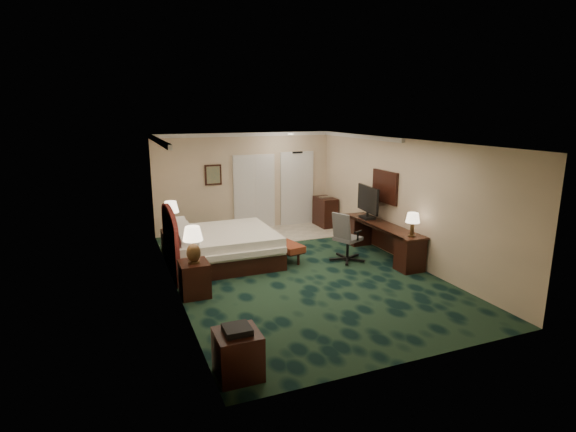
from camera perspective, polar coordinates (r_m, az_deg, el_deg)
name	(u,v)px	position (r m, az deg, el deg)	size (l,w,h in m)	color
floor	(298,271)	(9.47, 1.27, -7.05)	(5.00, 7.50, 0.00)	black
ceiling	(299,141)	(8.90, 1.35, 9.47)	(5.00, 7.50, 0.00)	white
wall_back	(245,182)	(12.56, -5.47, 4.33)	(5.00, 0.00, 2.70)	#C4B195
wall_front	(414,267)	(5.96, 15.76, -6.23)	(5.00, 0.00, 2.70)	#C4B195
wall_left	(172,219)	(8.45, -14.48, -0.43)	(0.00, 7.50, 2.70)	#C4B195
wall_right	(401,200)	(10.32, 14.18, 2.03)	(0.00, 7.50, 2.70)	#C4B195
crown_molding	(299,144)	(8.90, 1.35, 9.15)	(5.00, 7.50, 0.10)	silver
tile_patch	(286,233)	(12.35, -0.19, -2.15)	(3.20, 1.70, 0.01)	beige
headboard	(170,239)	(9.58, -14.71, -2.86)	(0.12, 2.00, 1.40)	#4D1110
entry_door	(297,189)	(13.10, 1.12, 3.43)	(1.02, 0.06, 2.18)	silver
closet_doors	(254,192)	(12.65, -4.30, 3.04)	(1.20, 0.06, 2.10)	silver
wall_art	(213,175)	(12.27, -9.49, 5.18)	(0.45, 0.06, 0.55)	#4E6357
wall_mirror	(385,187)	(10.74, 12.20, 3.65)	(0.05, 0.95, 0.75)	white
bed	(223,247)	(10.02, -8.21, -3.92)	(2.21, 2.05, 0.70)	white
nightstand_near	(194,279)	(8.38, -11.80, -7.80)	(0.51, 0.58, 0.63)	black
nightstand_far	(172,242)	(10.95, -14.57, -3.18)	(0.43, 0.49, 0.54)	black
lamp_near	(193,245)	(8.13, -11.95, -3.61)	(0.36, 0.36, 0.67)	black
lamp_far	(171,216)	(10.83, -14.61, 0.01)	(0.37, 0.37, 0.69)	black
bed_bench	(283,250)	(10.19, -0.63, -4.34)	(0.42, 1.21, 0.41)	brown
side_table	(238,354)	(5.94, -6.39, -17.04)	(0.55, 0.55, 0.60)	black
desk	(382,240)	(10.56, 11.83, -3.04)	(0.56, 2.59, 0.75)	black
tv	(368,202)	(10.91, 10.10, 1.71)	(0.09, 1.01, 0.79)	black
desk_lamp	(412,224)	(9.57, 15.52, -1.05)	(0.29, 0.29, 0.51)	black
desk_chair	(348,236)	(10.06, 7.61, -2.57)	(0.66, 0.61, 1.13)	#565656
minibar	(325,212)	(13.04, 4.74, 0.53)	(0.44, 0.80, 0.84)	black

